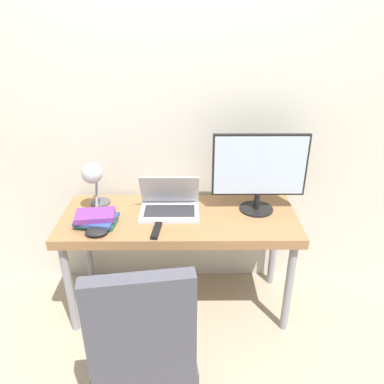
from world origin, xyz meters
name	(u,v)px	position (x,y,z in m)	size (l,w,h in m)	color
ground_plane	(180,334)	(0.00, 0.00, 0.00)	(12.00, 12.00, 0.00)	tan
wall_back	(179,110)	(0.00, 0.64, 1.30)	(8.00, 0.05, 2.60)	beige
desk	(179,225)	(0.00, 0.29, 0.64)	(1.48, 0.58, 0.72)	#996B42
laptop	(170,205)	(-0.06, 0.34, 0.77)	(0.37, 0.26, 0.25)	silver
monitor	(259,170)	(0.50, 0.37, 0.99)	(0.58, 0.22, 0.51)	black
desk_lamp	(93,177)	(-0.53, 0.35, 0.96)	(0.13, 0.25, 0.34)	#4C4C51
office_chair	(143,341)	(-0.14, -0.55, 0.55)	(0.55, 0.57, 1.01)	black
book_stack	(96,219)	(-0.49, 0.18, 0.76)	(0.26, 0.22, 0.08)	#286B47
tv_remote	(156,230)	(-0.13, 0.10, 0.73)	(0.06, 0.17, 0.02)	black
game_controller	(96,232)	(-0.47, 0.07, 0.74)	(0.13, 0.10, 0.04)	black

